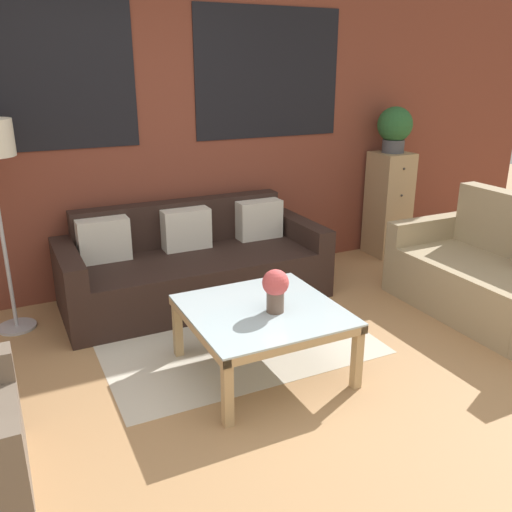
% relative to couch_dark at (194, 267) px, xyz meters
% --- Properties ---
extents(ground_plane, '(16.00, 16.00, 0.00)m').
position_rel_couch_dark_xyz_m(ground_plane, '(-0.02, -1.95, -0.28)').
color(ground_plane, '#AD7F51').
extents(wall_back_brick, '(8.40, 0.09, 2.80)m').
position_rel_couch_dark_xyz_m(wall_back_brick, '(-0.02, 0.49, 1.12)').
color(wall_back_brick, brown).
rests_on(wall_back_brick, ground_plane).
extents(rug, '(1.87, 1.55, 0.00)m').
position_rel_couch_dark_xyz_m(rug, '(-0.00, -0.72, -0.28)').
color(rug, beige).
rests_on(rug, ground_plane).
extents(couch_dark, '(2.15, 0.88, 0.78)m').
position_rel_couch_dark_xyz_m(couch_dark, '(0.00, 0.00, 0.00)').
color(couch_dark, black).
rests_on(couch_dark, ground_plane).
extents(settee_vintage, '(0.80, 1.47, 0.92)m').
position_rel_couch_dark_xyz_m(settee_vintage, '(2.00, -1.30, 0.03)').
color(settee_vintage, tan).
rests_on(settee_vintage, ground_plane).
extents(coffee_table, '(0.93, 0.93, 0.44)m').
position_rel_couch_dark_xyz_m(coffee_table, '(-0.00, -1.29, 0.09)').
color(coffee_table, silver).
rests_on(coffee_table, ground_plane).
extents(drawer_cabinet, '(0.35, 0.38, 1.05)m').
position_rel_couch_dark_xyz_m(drawer_cabinet, '(2.19, 0.22, 0.24)').
color(drawer_cabinet, tan).
rests_on(drawer_cabinet, ground_plane).
extents(potted_plant, '(0.34, 0.34, 0.44)m').
position_rel_couch_dark_xyz_m(potted_plant, '(2.19, 0.22, 1.02)').
color(potted_plant, '#47474C').
rests_on(potted_plant, drawer_cabinet).
extents(flower_vase, '(0.16, 0.16, 0.27)m').
position_rel_couch_dark_xyz_m(flower_vase, '(0.05, -1.36, 0.31)').
color(flower_vase, brown).
rests_on(flower_vase, coffee_table).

